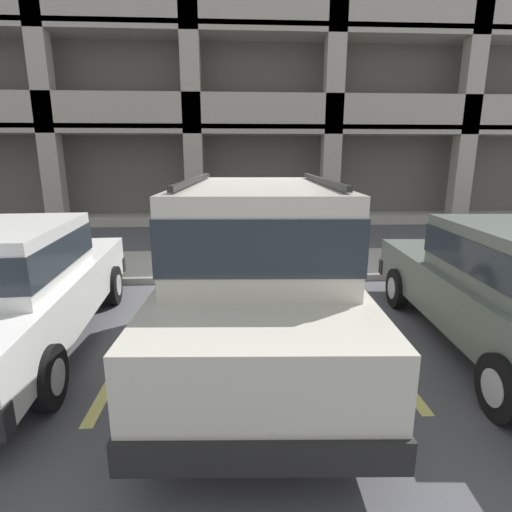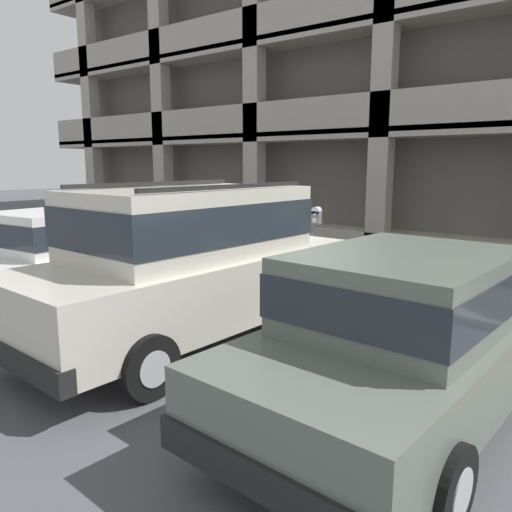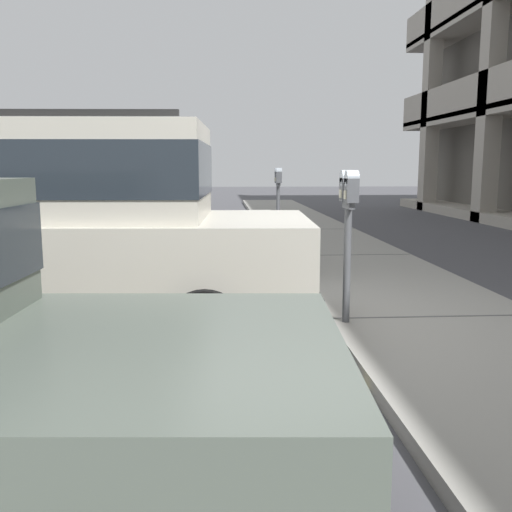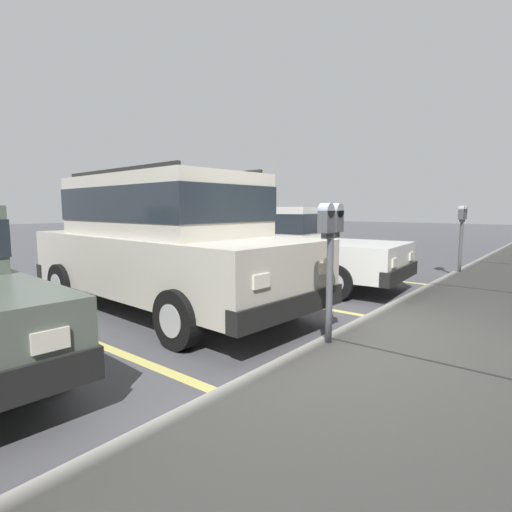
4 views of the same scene
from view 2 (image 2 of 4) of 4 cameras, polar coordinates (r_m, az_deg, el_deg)
ground_plane at (r=8.53m, az=4.20°, el=-5.32°), size 80.00×80.00×0.10m
sidewalk at (r=9.58m, az=8.50°, el=-2.96°), size 40.00×2.20×0.12m
parking_stall_lines at (r=6.63m, az=8.45°, el=-9.60°), size 12.14×4.80×0.01m
silver_suv at (r=6.40m, az=-7.20°, el=-0.21°), size 2.18×4.87×2.03m
red_sedan at (r=8.78m, az=-20.09°, el=0.35°), size 2.06×4.59×1.54m
dark_hatchback at (r=4.69m, az=17.37°, el=-7.97°), size 2.04×4.58×1.54m
parking_meter_near at (r=8.51m, az=6.30°, el=3.18°), size 0.35×0.12×1.44m
parking_meter_far at (r=12.67m, az=-17.79°, el=5.14°), size 0.35×0.12×1.45m
parking_garage at (r=20.14m, az=20.93°, el=20.60°), size 32.00×10.00×13.25m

